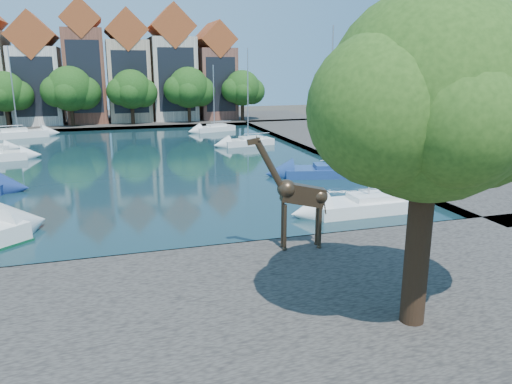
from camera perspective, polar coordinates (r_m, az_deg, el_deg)
ground at (r=23.75m, az=-11.20°, el=-7.71°), size 160.00×160.00×0.00m
water_basin at (r=46.82m, az=-14.29°, el=3.22°), size 38.00×50.00×0.08m
near_quay at (r=17.36m, az=-8.72°, el=-15.47°), size 50.00×14.00×0.50m
far_quay at (r=78.44m, az=-15.55°, el=7.72°), size 60.00×16.00×0.50m
right_quay at (r=53.92m, az=13.32°, el=4.96°), size 14.00×52.00×0.50m
plane_tree at (r=16.09m, az=19.63°, el=9.39°), size 8.32×6.40×10.62m
townhouse_west_inner at (r=78.42m, az=-23.76°, el=12.25°), size 6.43×9.18×15.15m
townhouse_center at (r=77.96m, az=-18.98°, el=13.42°), size 5.44×9.18×16.93m
townhouse_east_inner at (r=78.03m, az=-14.43°, el=13.28°), size 5.94×9.18×15.79m
townhouse_east_mid at (r=78.62m, az=-9.58°, el=13.80°), size 6.43×9.18×16.65m
townhouse_east_end at (r=79.75m, az=-4.79°, el=13.24°), size 5.44×9.18×14.43m
far_tree_west at (r=73.52m, az=-26.72°, el=10.08°), size 6.76×5.20×7.36m
far_tree_mid_west at (r=72.63m, az=-20.41°, el=10.84°), size 7.80×6.00×8.00m
far_tree_mid_east at (r=72.64m, az=-13.99°, el=11.18°), size 7.02×5.40×7.52m
far_tree_east at (r=73.51m, az=-7.64°, el=11.60°), size 7.54×5.80×7.84m
far_tree_far_east at (r=75.23m, az=-1.50°, el=11.66°), size 6.76×5.20×7.36m
giraffe_statue at (r=22.80m, az=4.70°, el=-0.27°), size 3.67×0.84×5.23m
sailboat_left_e at (r=67.21m, az=-25.56°, el=6.15°), size 7.02×3.87×10.76m
sailboat_right_a at (r=31.08m, az=12.69°, el=-1.16°), size 7.02×2.55×9.81m
sailboat_right_b at (r=40.26m, az=8.25°, el=2.56°), size 7.40×4.01×11.52m
sailboat_right_c at (r=55.09m, az=-0.92°, el=5.92°), size 5.80×2.75×10.32m
sailboat_right_d at (r=66.68m, az=-4.78°, el=7.37°), size 5.75×3.52×8.55m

